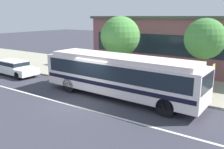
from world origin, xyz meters
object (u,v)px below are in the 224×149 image
at_px(transit_bus, 120,74).
at_px(sedan_behind_bus, 14,67).
at_px(bus_stop_sign, 213,78).
at_px(street_tree_mid_block, 205,39).
at_px(pedestrian_waiting_near_sign, 192,77).
at_px(pedestrian_walking_along_curb, 119,71).
at_px(street_tree_near_stop, 120,37).

xyz_separation_m(transit_bus, sedan_behind_bus, (-10.96, 0.01, -0.84)).
bearing_deg(bus_stop_sign, street_tree_mid_block, 116.81).
height_order(pedestrian_waiting_near_sign, street_tree_mid_block, street_tree_mid_block).
bearing_deg(pedestrian_walking_along_curb, street_tree_mid_block, 16.15).
bearing_deg(transit_bus, street_tree_near_stop, 121.80).
bearing_deg(sedan_behind_bus, transit_bus, -0.05).
height_order(bus_stop_sign, street_tree_mid_block, street_tree_mid_block).
relative_size(sedan_behind_bus, bus_stop_sign, 2.04).
relative_size(bus_stop_sign, street_tree_mid_block, 0.48).
distance_m(pedestrian_waiting_near_sign, pedestrian_walking_along_curb, 5.22).
distance_m(sedan_behind_bus, pedestrian_waiting_near_sign, 14.92).
bearing_deg(street_tree_mid_block, transit_bus, -135.64).
distance_m(pedestrian_walking_along_curb, street_tree_near_stop, 2.86).
xyz_separation_m(pedestrian_waiting_near_sign, street_tree_mid_block, (0.44, 0.58, 2.45)).
xyz_separation_m(pedestrian_walking_along_curb, street_tree_near_stop, (-0.75, 1.39, 2.38)).
relative_size(pedestrian_walking_along_curb, street_tree_near_stop, 0.35).
relative_size(pedestrian_walking_along_curb, bus_stop_sign, 0.74).
bearing_deg(street_tree_near_stop, transit_bus, -58.20).
relative_size(pedestrian_waiting_near_sign, street_tree_near_stop, 0.35).
relative_size(transit_bus, street_tree_near_stop, 2.15).
distance_m(transit_bus, pedestrian_waiting_near_sign, 4.91).
height_order(pedestrian_walking_along_curb, street_tree_mid_block, street_tree_mid_block).
bearing_deg(pedestrian_walking_along_curb, street_tree_near_stop, 118.36).
bearing_deg(pedestrian_waiting_near_sign, pedestrian_walking_along_curb, -168.57).
bearing_deg(transit_bus, pedestrian_waiting_near_sign, 43.17).
bearing_deg(transit_bus, pedestrian_walking_along_curb, 123.76).
distance_m(pedestrian_waiting_near_sign, street_tree_mid_block, 2.56).
distance_m(transit_bus, street_tree_mid_block, 5.97).
bearing_deg(pedestrian_waiting_near_sign, street_tree_near_stop, 176.50).
height_order(sedan_behind_bus, street_tree_near_stop, street_tree_near_stop).
relative_size(pedestrian_waiting_near_sign, street_tree_mid_block, 0.36).
distance_m(street_tree_near_stop, street_tree_mid_block, 6.32).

